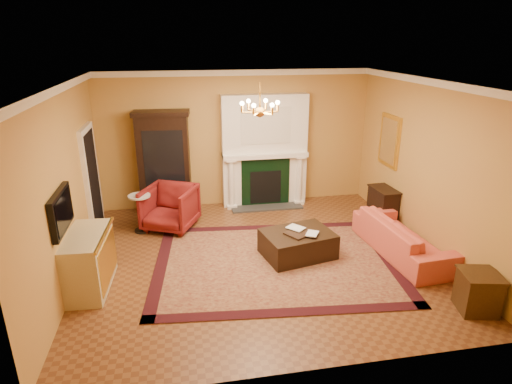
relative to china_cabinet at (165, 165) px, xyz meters
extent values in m
cube|color=brown|center=(1.60, -2.49, -1.07)|extent=(6.00, 5.50, 0.02)
cube|color=white|center=(1.60, -2.49, 1.95)|extent=(6.00, 5.50, 0.02)
cube|color=#B78141|center=(1.60, 0.27, 0.44)|extent=(6.00, 0.02, 3.00)
cube|color=#B78141|center=(1.60, -5.25, 0.44)|extent=(6.00, 0.02, 3.00)
cube|color=#B78141|center=(-1.41, -2.49, 0.44)|extent=(0.02, 5.50, 3.00)
cube|color=#B78141|center=(4.61, -2.49, 0.44)|extent=(0.02, 5.50, 3.00)
cube|color=white|center=(2.20, 0.10, 0.19)|extent=(1.90, 0.32, 2.50)
cube|color=silver|center=(2.20, -0.07, 0.79)|extent=(1.10, 0.01, 0.80)
cube|color=black|center=(2.20, -0.07, -0.51)|extent=(1.10, 0.02, 1.10)
cube|color=black|center=(2.20, -0.08, -0.61)|extent=(0.70, 0.02, 0.75)
cube|color=#333333|center=(2.20, -0.19, -1.04)|extent=(1.60, 0.50, 0.04)
cube|color=white|center=(2.20, 0.04, 0.12)|extent=(1.90, 0.44, 0.10)
cylinder|color=white|center=(1.42, -0.08, -0.47)|extent=(0.14, 0.14, 1.18)
cylinder|color=white|center=(2.98, -0.08, -0.47)|extent=(0.14, 0.14, 1.18)
cube|color=white|center=(1.60, 0.22, 1.88)|extent=(6.00, 0.08, 0.12)
cube|color=white|center=(-1.36, -2.49, 1.88)|extent=(0.08, 5.50, 0.12)
cube|color=white|center=(4.56, -2.49, 1.88)|extent=(0.08, 5.50, 0.12)
cube|color=silver|center=(-1.36, -0.79, -0.01)|extent=(0.08, 1.05, 2.10)
cube|color=black|center=(-1.32, -0.79, -0.04)|extent=(0.02, 0.85, 1.95)
cube|color=black|center=(-1.35, -3.09, 0.29)|extent=(0.08, 0.95, 0.58)
cube|color=black|center=(-1.30, -3.09, 0.29)|extent=(0.01, 0.85, 0.48)
cube|color=gold|center=(4.57, -1.09, 0.59)|extent=(0.05, 0.76, 1.05)
cube|color=white|center=(4.54, -1.09, 0.59)|extent=(0.01, 0.62, 0.90)
cylinder|color=gold|center=(1.60, -2.49, 1.74)|extent=(0.03, 0.03, 0.40)
sphere|color=gold|center=(1.60, -2.49, 1.49)|extent=(0.16, 0.16, 0.16)
sphere|color=#FFE5B2|center=(1.88, -2.49, 1.63)|extent=(0.07, 0.07, 0.07)
sphere|color=#FFE5B2|center=(1.74, -2.25, 1.63)|extent=(0.07, 0.07, 0.07)
sphere|color=#FFE5B2|center=(1.46, -2.25, 1.63)|extent=(0.07, 0.07, 0.07)
sphere|color=#FFE5B2|center=(1.32, -2.49, 1.63)|extent=(0.07, 0.07, 0.07)
sphere|color=#FFE5B2|center=(1.46, -2.73, 1.63)|extent=(0.07, 0.07, 0.07)
sphere|color=#FFE5B2|center=(1.74, -2.73, 1.63)|extent=(0.07, 0.07, 0.07)
cube|color=#490F10|center=(1.84, -2.71, -1.06)|extent=(4.36, 3.44, 0.02)
cube|color=black|center=(0.00, 0.00, 0.00)|extent=(1.10, 0.57, 2.13)
imported|color=maroon|center=(0.07, -0.93, -0.58)|extent=(1.22, 1.19, 0.97)
cylinder|color=black|center=(-0.49, -1.00, -1.04)|extent=(0.30, 0.30, 0.04)
cylinder|color=black|center=(-0.49, -1.00, -0.68)|extent=(0.06, 0.06, 0.69)
cylinder|color=silver|center=(-0.49, -1.00, -0.31)|extent=(0.43, 0.43, 0.03)
cube|color=#B8B087|center=(-1.13, -2.94, -0.62)|extent=(0.63, 1.23, 0.89)
imported|color=#C2573D|center=(4.12, -2.77, -0.64)|extent=(0.79, 2.20, 0.85)
cube|color=#37230F|center=(4.32, -4.53, -0.78)|extent=(0.58, 0.58, 0.56)
cube|color=black|center=(4.38, -1.45, -0.70)|extent=(0.42, 0.68, 0.72)
cube|color=black|center=(2.27, -2.53, -0.83)|extent=(1.33, 1.09, 0.44)
cube|color=black|center=(2.29, -2.58, -0.59)|extent=(0.58, 0.55, 0.03)
imported|color=gray|center=(2.17, -2.52, -0.43)|extent=(0.19, 0.16, 0.30)
imported|color=gray|center=(2.39, -2.66, -0.45)|extent=(0.17, 0.11, 0.26)
cylinder|color=gray|center=(1.41, 0.04, 0.21)|extent=(0.11, 0.11, 0.09)
cone|color=#0E360F|center=(1.41, 0.04, 0.44)|extent=(0.17, 0.17, 0.35)
cylinder|color=gray|center=(2.74, 0.04, 0.21)|extent=(0.12, 0.12, 0.09)
cone|color=#0E360F|center=(2.74, 0.04, 0.44)|extent=(0.17, 0.17, 0.36)
camera|label=1|loc=(0.35, -9.02, 2.58)|focal=30.00mm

